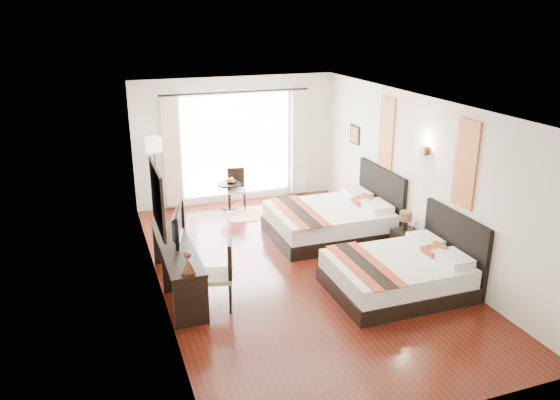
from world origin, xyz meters
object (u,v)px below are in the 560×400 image
object	(u,v)px
nightstand	(406,244)
fruit_bowl	(231,182)
table_lamp	(406,218)
side_table	(229,196)
television	(174,224)
desk_chair	(218,287)
bed_near	(402,272)
floor_lamp	(154,150)
vase	(414,229)
window_chair	(237,196)
console_desk	(178,268)
bed_far	(333,220)

from	to	relation	value
nightstand	fruit_bowl	world-z (taller)	fruit_bowl
table_lamp	side_table	size ratio (longest dim) A/B	0.58
television	desk_chair	bearing A→B (deg)	-139.09
bed_near	floor_lamp	bearing A→B (deg)	123.84
table_lamp	fruit_bowl	world-z (taller)	table_lamp
table_lamp	fruit_bowl	distance (m)	4.08
table_lamp	vase	world-z (taller)	table_lamp
nightstand	fruit_bowl	bearing A→B (deg)	123.18
table_lamp	fruit_bowl	size ratio (longest dim) A/B	1.44
television	window_chair	distance (m)	3.69
vase	table_lamp	bearing A→B (deg)	109.40
bed_near	table_lamp	bearing A→B (deg)	56.89
desk_chair	console_desk	bearing A→B (deg)	-40.54
nightstand	table_lamp	world-z (taller)	table_lamp
nightstand	desk_chair	size ratio (longest dim) A/B	0.48
floor_lamp	bed_far	bearing A→B (deg)	-37.17
desk_chair	window_chair	distance (m)	4.28
fruit_bowl	vase	bearing A→B (deg)	-57.29
vase	fruit_bowl	bearing A→B (deg)	122.71
nightstand	desk_chair	bearing A→B (deg)	-171.08
television	console_desk	bearing A→B (deg)	-168.75
bed_near	bed_far	distance (m)	2.34
bed_far	fruit_bowl	world-z (taller)	bed_far
floor_lamp	vase	bearing A→B (deg)	-43.98
nightstand	desk_chair	world-z (taller)	desk_chair
nightstand	window_chair	bearing A→B (deg)	121.39
desk_chair	window_chair	size ratio (longest dim) A/B	1.23
window_chair	fruit_bowl	bearing A→B (deg)	-66.49
table_lamp	vase	bearing A→B (deg)	-70.60
bed_far	vase	world-z (taller)	bed_far
desk_chair	floor_lamp	size ratio (longest dim) A/B	0.63
table_lamp	side_table	xyz separation A→B (m)	(-2.28, 3.41, -0.44)
table_lamp	console_desk	distance (m)	3.98
television	fruit_bowl	distance (m)	3.54
desk_chair	window_chair	world-z (taller)	desk_chair
desk_chair	bed_far	bearing A→B (deg)	-130.04
table_lamp	desk_chair	bearing A→B (deg)	-170.14
side_table	fruit_bowl	distance (m)	0.32
vase	fruit_bowl	world-z (taller)	vase
nightstand	window_chair	xyz separation A→B (m)	(-2.13, 3.49, 0.02)
television	desk_chair	xyz separation A→B (m)	(0.44, -0.93, -0.69)
television	side_table	bearing A→B (deg)	-12.54
vase	window_chair	world-z (taller)	window_chair
window_chair	floor_lamp	bearing A→B (deg)	-81.70
television	side_table	size ratio (longest dim) A/B	1.52
bed_near	window_chair	bearing A→B (deg)	107.32
fruit_bowl	window_chair	bearing A→B (deg)	11.39
bed_near	fruit_bowl	size ratio (longest dim) A/B	8.83
table_lamp	window_chair	size ratio (longest dim) A/B	0.39
console_desk	side_table	bearing A→B (deg)	63.32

